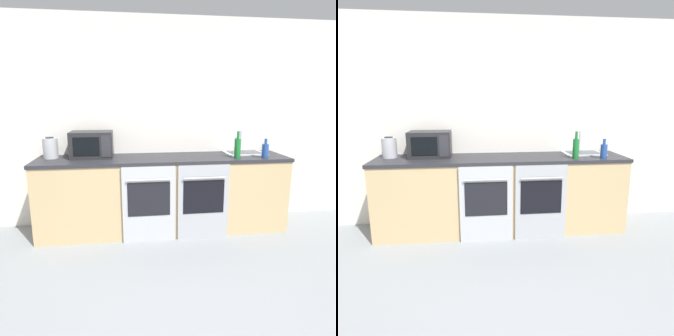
% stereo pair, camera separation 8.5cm
% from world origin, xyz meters
% --- Properties ---
extents(wall_back, '(10.00, 0.06, 2.60)m').
position_xyz_m(wall_back, '(0.00, 2.34, 1.30)').
color(wall_back, silver).
rests_on(wall_back, ground_plane).
extents(counter_back, '(3.01, 0.66, 0.92)m').
position_xyz_m(counter_back, '(0.00, 1.99, 0.46)').
color(counter_back, tan).
rests_on(counter_back, ground_plane).
extents(oven_left, '(0.59, 0.06, 0.88)m').
position_xyz_m(oven_left, '(-0.21, 1.66, 0.45)').
color(oven_left, '#B7BABF').
rests_on(oven_left, ground_plane).
extents(oven_right, '(0.59, 0.06, 0.88)m').
position_xyz_m(oven_right, '(0.42, 1.66, 0.45)').
color(oven_right, '#A8AAAF').
rests_on(oven_right, ground_plane).
extents(microwave, '(0.49, 0.34, 0.31)m').
position_xyz_m(microwave, '(-0.85, 2.08, 1.08)').
color(microwave, '#232326').
rests_on(microwave, counter_back).
extents(bottle_green, '(0.07, 0.07, 0.32)m').
position_xyz_m(bottle_green, '(0.85, 1.80, 1.05)').
color(bottle_green, '#19722D').
rests_on(bottle_green, counter_back).
extents(bottle_blue, '(0.08, 0.08, 0.23)m').
position_xyz_m(bottle_blue, '(1.18, 1.77, 1.01)').
color(bottle_blue, '#234793').
rests_on(bottle_blue, counter_back).
extents(kettle, '(0.17, 0.17, 0.25)m').
position_xyz_m(kettle, '(-1.33, 2.09, 1.05)').
color(kettle, '#B7BABF').
rests_on(kettle, counter_back).
extents(sink, '(0.50, 0.36, 0.28)m').
position_xyz_m(sink, '(1.06, 2.10, 0.94)').
color(sink, silver).
rests_on(sink, counter_back).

